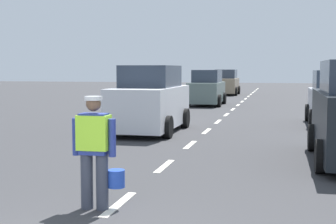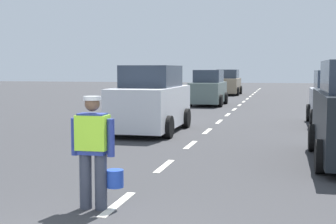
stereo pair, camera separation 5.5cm
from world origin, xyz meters
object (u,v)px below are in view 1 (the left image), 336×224
Objects in this scene: road_worker at (96,147)px; car_oncoming_second at (207,89)px; car_oncoming_lead at (150,101)px; car_oncoming_third at (226,83)px; car_parked_far at (336,100)px.

car_oncoming_second reaches higher than road_worker.
road_worker is 21.02m from car_oncoming_second.
car_oncoming_third is (-0.14, 23.64, -0.08)m from car_oncoming_lead.
road_worker is at bearing -87.03° from car_oncoming_third.
road_worker is at bearing -110.81° from car_parked_far.
car_parked_far is (6.06, -8.96, 0.01)m from car_oncoming_second.
road_worker is 8.94m from car_oncoming_lead.
car_oncoming_lead is (-0.05, -12.16, 0.08)m from car_oncoming_second.
road_worker is 0.40× the size of car_oncoming_third.
car_parked_far is at bearing -55.92° from car_oncoming_second.
car_oncoming_second is 0.91× the size of car_oncoming_lead.
car_parked_far is (4.56, 12.00, 0.00)m from road_worker.
road_worker is at bearing -80.03° from car_oncoming_lead.
car_oncoming_second is 11.48m from car_oncoming_third.
car_oncoming_lead is (-1.55, 8.80, 0.08)m from road_worker.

